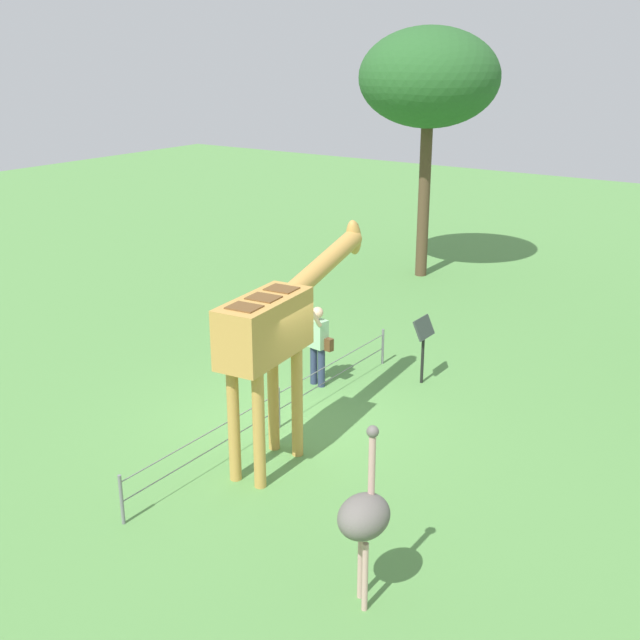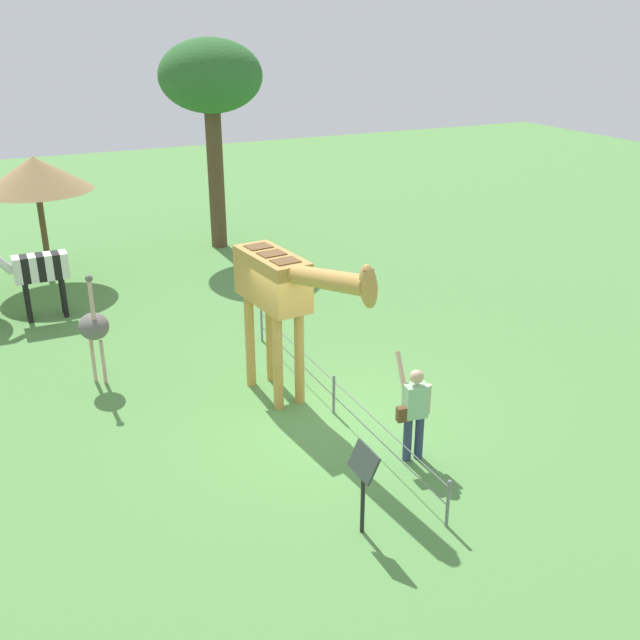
# 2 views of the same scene
# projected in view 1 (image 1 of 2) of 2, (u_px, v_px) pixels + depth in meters

# --- Properties ---
(ground_plane) EXTENTS (60.00, 60.00, 0.00)m
(ground_plane) POSITION_uv_depth(u_px,v_px,m) (288.00, 430.00, 13.42)
(ground_plane) COLOR #568E47
(giraffe) EXTENTS (4.00, 0.90, 3.38)m
(giraffe) POSITION_uv_depth(u_px,v_px,m) (277.00, 327.00, 11.84)
(giraffe) COLOR #C69347
(giraffe) RESTS_ON ground_plane
(visitor) EXTENTS (0.62, 0.59, 1.76)m
(visitor) POSITION_uv_depth(u_px,v_px,m) (318.00, 341.00, 14.92)
(visitor) COLOR navy
(visitor) RESTS_ON ground_plane
(ostrich) EXTENTS (0.70, 0.56, 2.25)m
(ostrich) POSITION_uv_depth(u_px,v_px,m) (364.00, 516.00, 8.87)
(ostrich) COLOR #CC9E93
(ostrich) RESTS_ON ground_plane
(tree_northeast) EXTENTS (3.73, 3.73, 6.71)m
(tree_northeast) POSITION_uv_depth(u_px,v_px,m) (429.00, 79.00, 20.77)
(tree_northeast) COLOR brown
(tree_northeast) RESTS_ON ground_plane
(info_sign) EXTENTS (0.56, 0.21, 1.32)m
(info_sign) POSITION_uv_depth(u_px,v_px,m) (423.00, 337.00, 15.02)
(info_sign) COLOR black
(info_sign) RESTS_ON ground_plane
(wire_fence) EXTENTS (7.05, 0.05, 0.75)m
(wire_fence) POSITION_uv_depth(u_px,v_px,m) (279.00, 406.00, 13.39)
(wire_fence) COLOR slate
(wire_fence) RESTS_ON ground_plane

